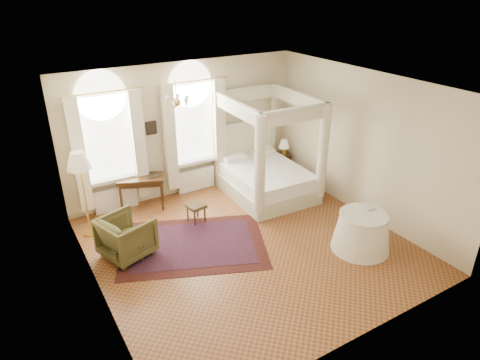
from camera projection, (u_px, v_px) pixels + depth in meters
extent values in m
plane|color=brown|center=(249.00, 245.00, 8.88)|extent=(6.00, 6.00, 0.00)
plane|color=beige|center=(184.00, 130.00, 10.50)|extent=(6.00, 0.00, 6.00)
plane|color=beige|center=(365.00, 251.00, 5.85)|extent=(6.00, 0.00, 6.00)
plane|color=beige|center=(89.00, 213.00, 6.78)|extent=(0.00, 6.00, 6.00)
plane|color=beige|center=(363.00, 144.00, 9.56)|extent=(0.00, 6.00, 6.00)
plane|color=white|center=(250.00, 87.00, 7.46)|extent=(6.00, 6.00, 0.00)
cube|color=white|center=(107.00, 138.00, 9.53)|extent=(1.10, 0.04, 1.90)
cylinder|color=white|center=(101.00, 96.00, 9.12)|extent=(1.10, 0.04, 1.10)
cube|color=white|center=(113.00, 179.00, 9.88)|extent=(1.32, 0.24, 0.08)
cube|color=beige|center=(79.00, 156.00, 9.19)|extent=(0.28, 0.14, 2.60)
cube|color=beige|center=(139.00, 145.00, 9.81)|extent=(0.28, 0.14, 2.60)
cube|color=white|center=(116.00, 198.00, 10.11)|extent=(1.00, 0.12, 0.58)
cube|color=white|center=(192.00, 123.00, 10.50)|extent=(1.10, 0.04, 1.90)
cylinder|color=white|center=(190.00, 84.00, 10.09)|extent=(1.10, 0.04, 1.10)
cube|color=white|center=(196.00, 161.00, 10.86)|extent=(1.32, 0.24, 0.08)
cube|color=beige|center=(170.00, 139.00, 10.16)|extent=(0.28, 0.14, 2.60)
cube|color=beige|center=(220.00, 130.00, 10.79)|extent=(0.28, 0.14, 2.60)
cube|color=white|center=(196.00, 179.00, 11.09)|extent=(1.00, 0.12, 0.58)
cylinder|color=gold|center=(176.00, 91.00, 8.06)|extent=(0.02, 0.02, 0.40)
sphere|color=gold|center=(177.00, 102.00, 8.15)|extent=(0.16, 0.16, 0.16)
sphere|color=beige|center=(187.00, 97.00, 8.23)|extent=(0.07, 0.07, 0.07)
sphere|color=beige|center=(178.00, 96.00, 8.32)|extent=(0.07, 0.07, 0.07)
sphere|color=beige|center=(167.00, 97.00, 8.22)|extent=(0.07, 0.07, 0.07)
sphere|color=beige|center=(166.00, 100.00, 8.02)|extent=(0.07, 0.07, 0.07)
sphere|color=beige|center=(175.00, 101.00, 7.93)|extent=(0.07, 0.07, 0.07)
sphere|color=beige|center=(186.00, 100.00, 8.03)|extent=(0.07, 0.07, 0.07)
cube|color=black|center=(151.00, 128.00, 9.99)|extent=(0.26, 0.03, 0.32)
cube|color=black|center=(236.00, 110.00, 11.02)|extent=(0.22, 0.03, 0.26)
cube|color=beige|center=(266.00, 187.00, 10.91)|extent=(1.93, 2.35, 0.39)
cube|color=white|center=(266.00, 174.00, 10.76)|extent=(1.82, 2.23, 0.30)
cube|color=beige|center=(245.00, 145.00, 11.45)|extent=(1.85, 0.16, 1.30)
cube|color=beige|center=(216.00, 141.00, 10.94)|extent=(0.10, 0.10, 2.49)
cube|color=beige|center=(273.00, 130.00, 11.68)|extent=(0.10, 0.10, 2.49)
cube|color=beige|center=(260.00, 171.00, 9.24)|extent=(0.10, 0.10, 2.49)
cube|color=beige|center=(323.00, 156.00, 9.98)|extent=(0.10, 0.10, 2.49)
cube|color=beige|center=(246.00, 89.00, 10.78)|extent=(1.85, 0.16, 0.09)
cube|color=beige|center=(295.00, 109.00, 9.08)|extent=(1.85, 0.16, 0.09)
cube|color=beige|center=(236.00, 103.00, 9.55)|extent=(0.17, 2.28, 0.09)
cube|color=beige|center=(299.00, 94.00, 10.30)|extent=(0.17, 2.28, 0.09)
cube|color=beige|center=(246.00, 95.00, 10.84)|extent=(1.91, 0.12, 0.30)
cube|color=beige|center=(295.00, 116.00, 9.14)|extent=(1.91, 0.12, 0.30)
cube|color=beige|center=(236.00, 109.00, 9.62)|extent=(0.13, 2.34, 0.30)
cube|color=beige|center=(298.00, 100.00, 10.36)|extent=(0.13, 2.34, 0.30)
cylinder|color=beige|center=(260.00, 166.00, 9.19)|extent=(0.24, 0.24, 2.28)
cylinder|color=beige|center=(323.00, 152.00, 9.94)|extent=(0.24, 0.24, 2.28)
cube|color=#39230F|center=(282.00, 164.00, 11.99)|extent=(0.54, 0.51, 0.61)
cylinder|color=gold|center=(284.00, 151.00, 11.77)|extent=(0.12, 0.12, 0.21)
cone|color=beige|center=(284.00, 144.00, 11.68)|extent=(0.29, 0.29, 0.23)
cube|color=#39230F|center=(141.00, 178.00, 10.03)|extent=(1.20, 0.93, 0.06)
cube|color=#39230F|center=(141.00, 182.00, 10.07)|extent=(1.06, 0.79, 0.11)
cylinder|color=#39230F|center=(123.00, 190.00, 10.33)|extent=(0.05, 0.05, 0.75)
cylinder|color=#39230F|center=(162.00, 188.00, 10.45)|extent=(0.05, 0.05, 0.75)
cylinder|color=#39230F|center=(121.00, 199.00, 9.95)|extent=(0.05, 0.05, 0.75)
cylinder|color=#39230F|center=(162.00, 196.00, 10.07)|extent=(0.05, 0.05, 0.75)
imported|color=black|center=(154.00, 175.00, 10.07)|extent=(0.33, 0.23, 0.03)
cube|color=#40381B|center=(196.00, 206.00, 9.60)|extent=(0.43, 0.43, 0.07)
cylinder|color=#39230F|center=(195.00, 219.00, 9.51)|extent=(0.04, 0.04, 0.35)
cylinder|color=#39230F|center=(205.00, 214.00, 9.68)|extent=(0.04, 0.04, 0.35)
cylinder|color=#39230F|center=(188.00, 214.00, 9.70)|extent=(0.04, 0.04, 0.35)
cylinder|color=#39230F|center=(198.00, 210.00, 9.87)|extent=(0.04, 0.04, 0.35)
imported|color=#453F1D|center=(127.00, 237.00, 8.41)|extent=(1.16, 1.15, 0.84)
cube|color=silver|center=(126.00, 245.00, 8.21)|extent=(0.59, 0.43, 0.02)
cylinder|color=gold|center=(116.00, 261.00, 8.06)|extent=(0.02, 0.02, 0.38)
cylinder|color=gold|center=(142.00, 254.00, 8.27)|extent=(0.02, 0.02, 0.38)
cylinder|color=gold|center=(113.00, 252.00, 8.32)|extent=(0.02, 0.02, 0.38)
cylinder|color=gold|center=(138.00, 246.00, 8.53)|extent=(0.02, 0.02, 0.38)
cylinder|color=gold|center=(91.00, 232.00, 9.29)|extent=(0.33, 0.33, 0.03)
cylinder|color=gold|center=(85.00, 199.00, 8.94)|extent=(0.04, 0.04, 1.66)
cone|color=beige|center=(78.00, 161.00, 8.56)|extent=(0.49, 0.49, 0.35)
cube|color=#441710|center=(193.00, 244.00, 8.89)|extent=(3.54, 3.10, 0.01)
cube|color=black|center=(193.00, 244.00, 8.89)|extent=(2.94, 2.50, 0.01)
cone|color=white|center=(362.00, 232.00, 8.62)|extent=(1.18, 1.18, 0.76)
cylinder|color=white|center=(364.00, 215.00, 8.45)|extent=(0.96, 0.96, 0.04)
imported|color=black|center=(363.00, 208.00, 8.64)|extent=(0.25, 0.32, 0.03)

